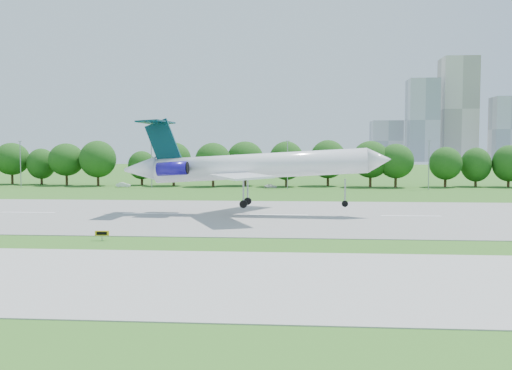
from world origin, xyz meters
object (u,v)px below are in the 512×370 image
service_vehicle_b (271,186)px  service_vehicle_a (123,185)px  airliner (246,166)px  taxi_sign_left (102,233)px

service_vehicle_b → service_vehicle_a: bearing=77.9°
airliner → service_vehicle_a: size_ratio=11.18×
taxi_sign_left → service_vehicle_a: (-24.65, 85.33, -0.20)m
service_vehicle_b → taxi_sign_left: bearing=159.2°
airliner → service_vehicle_a: airliner is taller
airliner → service_vehicle_a: 71.41m
service_vehicle_a → airliner: bearing=-156.3°
service_vehicle_b → airliner: bearing=168.3°
airliner → taxi_sign_left: size_ratio=26.35×
airliner → service_vehicle_b: 59.51m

